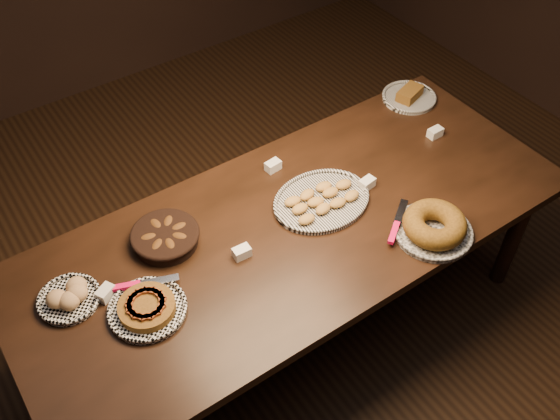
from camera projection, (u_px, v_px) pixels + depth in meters
ground at (293, 325)px, 3.15m from camera, size 5.00×5.00×0.00m
buffet_table at (295, 236)px, 2.66m from camera, size 2.40×1.00×0.75m
apple_tart_plate at (147, 308)px, 2.29m from camera, size 0.32×0.31×0.06m
madeleine_platter at (321, 200)px, 2.68m from camera, size 0.44×0.36×0.05m
bundt_cake_plate at (434, 227)px, 2.54m from camera, size 0.37×0.37×0.10m
croissant_basket at (165, 236)px, 2.50m from camera, size 0.31×0.31×0.07m
bread_roll_plate at (70, 297)px, 2.31m from camera, size 0.24×0.24×0.08m
loaf_plate at (409, 96)px, 3.20m from camera, size 0.28×0.28×0.06m
tent_cards at (294, 200)px, 2.67m from camera, size 1.77×0.40×0.04m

